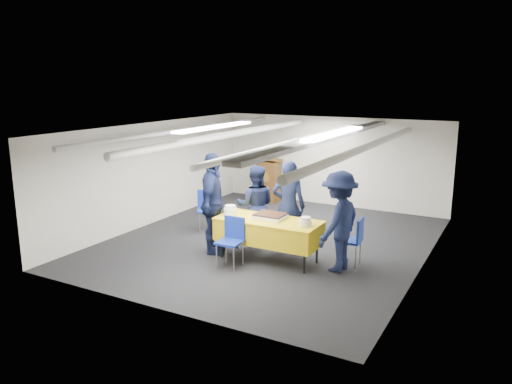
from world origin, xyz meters
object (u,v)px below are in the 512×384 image
Objects in this scene: chair_near at (232,236)px; sailor_c at (213,204)px; chair_left at (207,206)px; sailor_a at (288,206)px; sheet_cake at (270,216)px; sailor_b at (255,205)px; serving_table at (268,231)px; sailor_d at (339,221)px; podium at (269,179)px; chair_right at (354,236)px.

sailor_c is (-0.66, 0.40, 0.43)m from chair_near.
sailor_a is at bearing -11.73° from chair_left.
sailor_b reaches higher than sheet_cake.
sailor_c is at bearing -169.75° from sheet_cake.
sailor_a is (0.10, 0.63, 0.32)m from serving_table.
sailor_c is at bearing 18.32° from sailor_a.
sheet_cake is 1.28m from sailor_d.
sailor_a is (2.16, -3.39, 0.27)m from podium.
chair_left is at bearing 152.44° from serving_table.
podium is 2.94m from chair_left.
sailor_a is (0.11, 0.56, 0.07)m from sheet_cake.
chair_right is at bearing 150.42° from sailor_b.
podium is (-2.05, 3.95, -0.20)m from sheet_cake.
sailor_a reaches higher than serving_table.
chair_left is at bearing -25.35° from sailor_a.
sailor_b is (-0.64, 0.62, -0.02)m from sheet_cake.
podium is 0.72× the size of sailor_d.
sailor_a is 1.10× the size of sailor_b.
sailor_a is 0.92× the size of sailor_c.
sailor_b is 0.92× the size of sailor_d.
podium is 3.62m from sailor_b.
sailor_c is at bearing -75.86° from sailor_d.
serving_table is 1.19× the size of sailor_b.
sailor_d is at bearing 6.95° from serving_table.
sailor_c reaches higher than podium.
sheet_cake is at bearing -78.95° from sailor_d.
podium is 0.78× the size of sailor_b.
chair_near is at bearing -144.82° from sailor_c.
podium is 5.11m from sailor_d.
sailor_c is (-1.12, -0.13, 0.40)m from serving_table.
sailor_a is 1.01× the size of sailor_d.
sailor_b is at bearing 174.55° from chair_right.
sheet_cake is at bearing 95.15° from serving_table.
serving_table is 0.70m from chair_near.
sailor_d reaches higher than chair_near.
chair_near is (-0.45, -0.53, -0.03)m from serving_table.
podium is 0.65× the size of sailor_c.
chair_right is 0.50× the size of sailor_d.
sheet_cake is at bearing 53.56° from chair_near.
chair_near is 0.50× the size of sailor_d.
chair_right is 0.51m from sailor_d.
sailor_c is at bearing -166.27° from chair_right.
serving_table is 2.34m from chair_left.
chair_right is 0.45× the size of sailor_c.
sailor_b is at bearing 99.14° from chair_near.
sailor_a is at bearing 150.91° from sailor_b.
sailor_d is at bearing 144.22° from sailor_a.
chair_left is 1.60m from sailor_c.
serving_table is 1.08× the size of sailor_a.
serving_table is 1.52× the size of podium.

